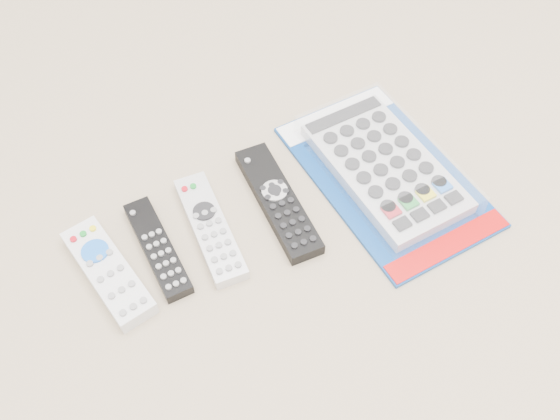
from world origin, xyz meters
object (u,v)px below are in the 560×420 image
remote_small_grey (108,272)px  jumbo_remote_packaged (385,166)px  remote_slim_black (158,248)px  remote_large_black (278,201)px  remote_silver_dvd (210,228)px

remote_small_grey → jumbo_remote_packaged: bearing=-12.4°
remote_slim_black → remote_small_grey: bearing=-174.8°
remote_large_black → jumbo_remote_packaged: jumbo_remote_packaged is taller
remote_small_grey → jumbo_remote_packaged: jumbo_remote_packaged is taller
remote_small_grey → remote_silver_dvd: remote_small_grey is taller
remote_small_grey → remote_silver_dvd: bearing=-8.1°
remote_slim_black → remote_large_black: (0.18, -0.02, 0.00)m
remote_large_black → remote_slim_black: bearing=-178.4°
remote_small_grey → remote_silver_dvd: (0.15, -0.01, -0.00)m
remote_small_grey → jumbo_remote_packaged: size_ratio=0.52×
remote_small_grey → remote_large_black: 0.25m
remote_large_black → remote_silver_dvd: bearing=-178.0°
remote_slim_black → remote_silver_dvd: 0.08m
remote_silver_dvd → jumbo_remote_packaged: size_ratio=0.57×
remote_slim_black → remote_silver_dvd: size_ratio=0.89×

